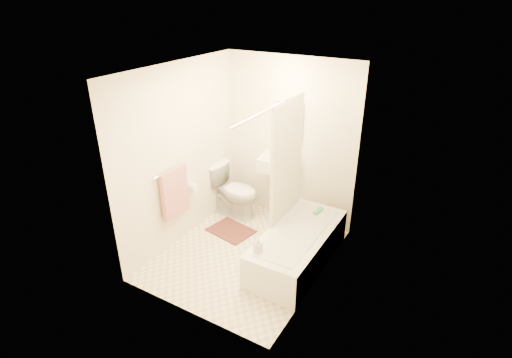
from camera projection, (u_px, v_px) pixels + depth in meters
The scene contains 17 objects.
floor at pixel (246, 254), 5.28m from camera, with size 2.40×2.40×0.00m, color beige.
ceiling at pixel (244, 69), 4.24m from camera, with size 2.40×2.40×0.00m, color white.
wall_back at pixel (290, 142), 5.69m from camera, with size 2.00×0.02×2.40m, color beige.
wall_left at pixel (180, 156), 5.21m from camera, with size 0.02×2.40×2.40m, color beige.
wall_right at pixel (324, 191), 4.30m from camera, with size 0.02×2.40×2.40m, color beige.
mirror at pixel (290, 122), 5.55m from camera, with size 0.40×0.03×0.55m, color white.
curtain_rod at pixel (273, 108), 4.35m from camera, with size 0.03×0.03×1.70m, color silver.
shower_curtain at pixel (287, 161), 5.00m from camera, with size 0.04×0.80×1.55m, color silver.
towel_bar at pixel (171, 170), 5.04m from camera, with size 0.02×0.02×0.60m, color silver.
towel at pixel (175, 193), 5.17m from camera, with size 0.06×0.45×0.66m, color #CC7266.
toilet_paper at pixel (193, 187), 5.49m from camera, with size 0.12×0.12×0.11m, color white.
toilet at pixel (234, 191), 6.05m from camera, with size 0.45×0.81×0.79m, color white.
sink at pixel (279, 185), 5.90m from camera, with size 0.56×0.45×1.09m, color silver, non-canonical shape.
bathtub at pixel (298, 247), 5.03m from camera, with size 0.71×1.62×0.45m, color white, non-canonical shape.
bath_mat at pixel (231, 231), 5.77m from camera, with size 0.61×0.46×0.02m, color #552B20.
soap_bottle at pixel (258, 245), 4.53m from camera, with size 0.08×0.08×0.18m, color white.
scrub_brush at pixel (318, 211), 5.35m from camera, with size 0.06×0.20×0.04m, color #41AE65.
Camera 1 is at (2.30, -3.67, 3.18)m, focal length 28.00 mm.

